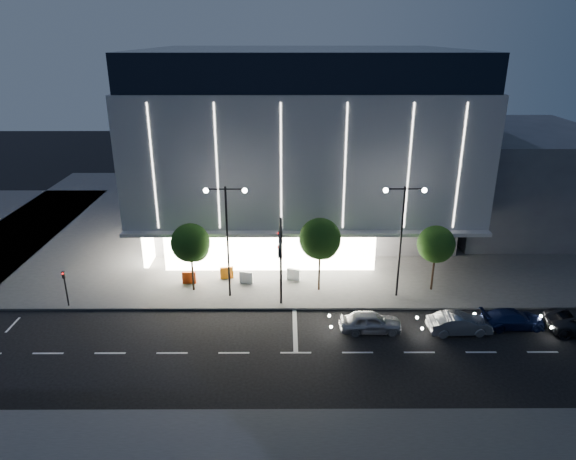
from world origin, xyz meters
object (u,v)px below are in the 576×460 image
(ped_signal_far, at_px, (65,285))
(barrier_b, at_px, (246,277))
(street_lamp_east, at_px, (402,226))
(street_lamp_west, at_px, (227,226))
(tree_left, at_px, (191,245))
(barrier_a, at_px, (189,278))
(traffic_mast, at_px, (281,252))
(tree_mid, at_px, (320,241))
(car_lead, at_px, (371,322))
(car_second, at_px, (459,324))
(barrier_c, at_px, (227,273))
(tree_right, at_px, (436,246))
(barrier_d, at_px, (294,275))
(car_third, at_px, (513,319))

(ped_signal_far, relative_size, barrier_b, 2.73)
(street_lamp_east, distance_m, barrier_b, 13.19)
(street_lamp_west, distance_m, tree_left, 3.69)
(ped_signal_far, bearing_deg, barrier_a, 23.36)
(traffic_mast, bearing_deg, street_lamp_east, 16.48)
(tree_mid, distance_m, car_lead, 7.64)
(tree_mid, bearing_deg, car_second, -33.79)
(barrier_a, relative_size, barrier_c, 1.00)
(barrier_b, distance_m, barrier_c, 1.90)
(traffic_mast, xyz_separation_m, tree_right, (12.03, 3.68, -1.14))
(tree_left, distance_m, car_lead, 14.82)
(street_lamp_east, bearing_deg, traffic_mast, -163.52)
(traffic_mast, relative_size, ped_signal_far, 2.36)
(street_lamp_west, height_order, car_lead, street_lamp_west)
(tree_left, xyz_separation_m, barrier_b, (4.09, 1.16, -3.38))
(street_lamp_west, xyz_separation_m, barrier_c, (-0.57, 3.06, -5.31))
(street_lamp_west, relative_size, tree_left, 1.57)
(tree_right, bearing_deg, barrier_b, 175.56)
(barrier_b, relative_size, barrier_d, 1.00)
(ped_signal_far, bearing_deg, traffic_mast, -4.15)
(tree_left, height_order, tree_right, tree_left)
(tree_right, xyz_separation_m, barrier_c, (-16.60, 2.04, -3.23))
(street_lamp_east, relative_size, tree_mid, 1.46)
(street_lamp_east, bearing_deg, barrier_a, 172.60)
(tree_right, height_order, barrier_d, tree_right)
(street_lamp_west, distance_m, barrier_b, 5.84)
(car_lead, bearing_deg, street_lamp_east, -30.83)
(car_second, relative_size, barrier_c, 3.91)
(street_lamp_east, xyz_separation_m, barrier_a, (-16.55, 2.15, -5.31))
(traffic_mast, xyz_separation_m, tree_left, (-6.97, 3.68, -0.99))
(street_lamp_east, distance_m, barrier_d, 9.97)
(tree_right, relative_size, barrier_a, 5.01)
(barrier_a, relative_size, barrier_d, 1.00)
(street_lamp_west, xyz_separation_m, car_third, (20.24, -4.43, -5.31))
(street_lamp_west, height_order, barrier_d, street_lamp_west)
(tree_left, xyz_separation_m, car_third, (23.22, -5.45, -3.39))
(tree_right, bearing_deg, tree_mid, 180.00)
(car_third, height_order, barrier_b, car_third)
(traffic_mast, bearing_deg, barrier_a, 147.47)
(traffic_mast, distance_m, tree_right, 12.63)
(car_second, bearing_deg, car_lead, 84.43)
(street_lamp_east, xyz_separation_m, tree_left, (-15.97, 1.02, -1.92))
(barrier_d, bearing_deg, street_lamp_west, -129.99)
(traffic_mast, relative_size, barrier_a, 6.43)
(car_lead, xyz_separation_m, car_third, (10.04, 0.49, -0.08))
(tree_right, relative_size, car_lead, 1.29)
(street_lamp_east, xyz_separation_m, tree_mid, (-5.97, 1.02, -1.62))
(barrier_a, bearing_deg, car_second, -20.68)
(street_lamp_east, height_order, ped_signal_far, street_lamp_east)
(car_third, height_order, barrier_a, car_third)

